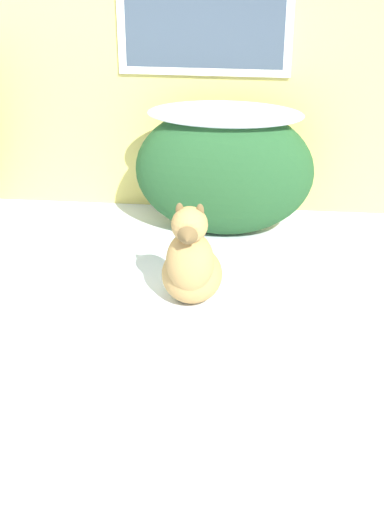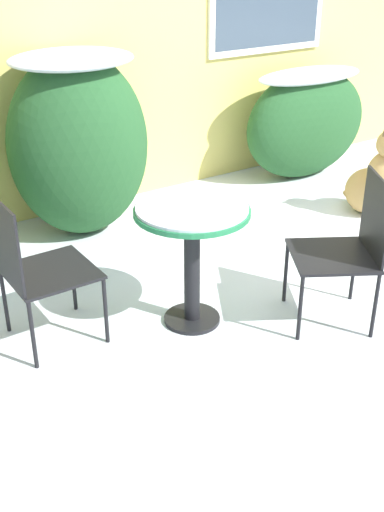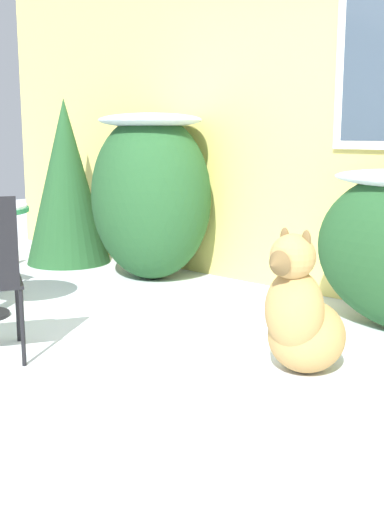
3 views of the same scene
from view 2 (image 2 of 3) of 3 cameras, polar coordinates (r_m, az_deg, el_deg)
name	(u,v)px [view 2 (image 2 of 3)]	position (r m, az deg, el deg)	size (l,w,h in m)	color
ground_plane	(374,266)	(4.83, 15.85, -0.85)	(16.00, 16.00, 0.00)	silver
shrub_left	(78,141)	(5.02, -10.08, 10.06)	(1.08, 0.95, 1.41)	#235128
shrub_middle	(306,120)	(6.32, 10.14, 11.80)	(1.36, 0.61, 1.03)	#235128
patio_table	(192,234)	(3.73, 0.00, 1.95)	(0.68, 0.68, 0.77)	black
patio_chair_near_table	(34,266)	(3.68, -13.83, -0.83)	(0.49, 0.49, 0.93)	black
patio_chair_far_side	(348,245)	(3.91, 13.69, 0.94)	(0.65, 0.65, 0.93)	black
dog	(376,181)	(5.60, 16.06, 6.41)	(0.41, 0.64, 0.78)	tan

